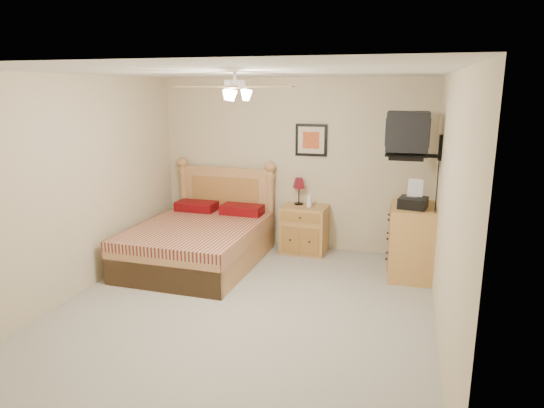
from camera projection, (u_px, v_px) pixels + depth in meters
The scene contains 17 objects.
floor at pixel (245, 308), 5.32m from camera, with size 4.50×4.50×0.00m, color #9A968B.
ceiling at pixel (242, 72), 4.74m from camera, with size 4.00×4.50×0.04m, color white.
wall_back at pixel (293, 165), 7.13m from camera, with size 4.00×0.04×2.50m, color #C8B893.
wall_front at pixel (122, 275), 2.92m from camera, with size 4.00×0.04×2.50m, color #C8B893.
wall_left at pixel (78, 186), 5.55m from camera, with size 0.04×4.50×2.50m, color #C8B893.
wall_right at pixel (447, 209), 4.50m from camera, with size 0.04×4.50×2.50m, color #C8B893.
bed at pixel (197, 218), 6.49m from camera, with size 1.54×2.02×1.31m, color #B5784D, non-canonical shape.
nightstand at pixel (304, 229), 7.05m from camera, with size 0.64×0.48×0.69m, color olive.
table_lamp at pixel (299, 191), 7.04m from camera, with size 0.21×0.21×0.39m, color maroon, non-canonical shape.
lotion_bottle at pixel (309, 200), 6.89m from camera, with size 0.08×0.08×0.22m, color silver.
framed_picture at pixel (311, 140), 6.96m from camera, with size 0.46×0.04×0.46m, color black.
dresser at pixel (411, 241), 6.14m from camera, with size 0.54×0.78×0.92m, color #AF7A3C.
fax_machine at pixel (414, 194), 5.89m from camera, with size 0.32×0.34×0.34m, color black, non-canonical shape.
magazine_lower at pixel (408, 200), 6.31m from camera, with size 0.22×0.30×0.03m, color tan.
magazine_upper at pixel (409, 198), 6.31m from camera, with size 0.22×0.29×0.02m, color gray.
wall_tv at pixel (421, 135), 5.69m from camera, with size 0.56×0.46×0.58m, color black, non-canonical shape.
ceiling_fan at pixel (235, 87), 4.58m from camera, with size 1.14×1.14×0.28m, color white, non-canonical shape.
Camera 1 is at (1.61, -4.64, 2.35)m, focal length 32.00 mm.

